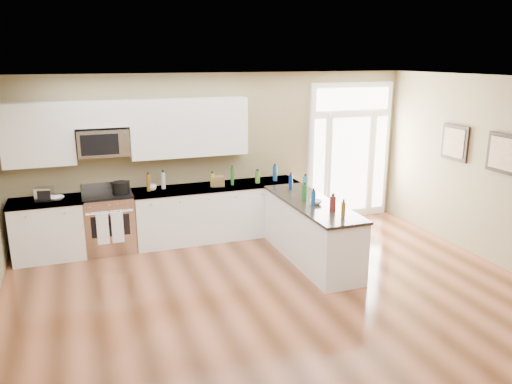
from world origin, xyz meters
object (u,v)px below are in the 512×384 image
peninsula_cabinet (311,233)px  stockpot (121,187)px  toaster_oven (44,194)px  kitchen_range (109,222)px

peninsula_cabinet → stockpot: (-2.67, 1.40, 0.62)m
peninsula_cabinet → toaster_oven: (-3.80, 1.41, 0.61)m
peninsula_cabinet → toaster_oven: toaster_oven is taller
kitchen_range → stockpot: size_ratio=4.03×
peninsula_cabinet → toaster_oven: bearing=159.6°
kitchen_range → peninsula_cabinet: bearing=-26.7°
kitchen_range → toaster_oven: (-0.91, -0.04, 0.56)m
peninsula_cabinet → kitchen_range: 3.23m
kitchen_range → toaster_oven: toaster_oven is taller
stockpot → toaster_oven: size_ratio=1.10×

